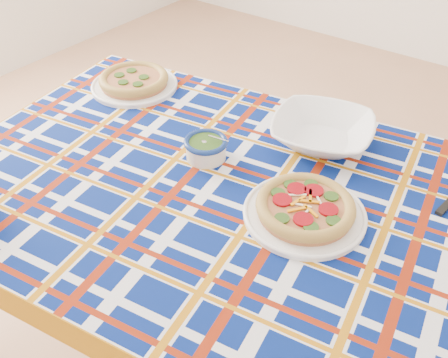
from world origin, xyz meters
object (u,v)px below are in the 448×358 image
Objects in this scene: dining_table at (237,215)px; serving_bowl at (322,132)px; main_focaccia_plate at (305,207)px; pesto_bowl at (206,147)px.

serving_bowl is (0.06, 0.31, 0.10)m from dining_table.
dining_table is 5.60× the size of main_focaccia_plate.
dining_table is at bearing -24.50° from pesto_bowl.
serving_bowl reaches higher than main_focaccia_plate.
serving_bowl is (0.21, 0.24, -0.00)m from pesto_bowl.
main_focaccia_plate is 0.32m from pesto_bowl.
main_focaccia_plate is 0.31m from serving_bowl.
dining_table is 14.01× the size of pesto_bowl.
serving_bowl reaches higher than dining_table.
main_focaccia_plate reaches higher than dining_table.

